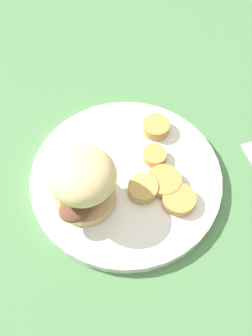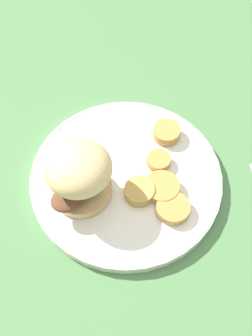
% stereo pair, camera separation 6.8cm
% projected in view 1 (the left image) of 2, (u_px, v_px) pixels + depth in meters
% --- Properties ---
extents(ground_plane, '(4.00, 4.00, 0.00)m').
position_uv_depth(ground_plane, '(126.00, 182.00, 0.72)').
color(ground_plane, '#4C7A47').
extents(dinner_plate, '(0.29, 0.29, 0.02)m').
position_uv_depth(dinner_plate, '(126.00, 179.00, 0.71)').
color(dinner_plate, white).
rests_on(dinner_plate, ground_plane).
extents(sandwich, '(0.10, 0.09, 0.09)m').
position_uv_depth(sandwich, '(83.00, 182.00, 0.64)').
color(sandwich, tan).
rests_on(sandwich, dinner_plate).
extents(potato_round_0, '(0.04, 0.04, 0.02)m').
position_uv_depth(potato_round_0, '(156.00, 127.00, 0.74)').
color(potato_round_0, '#BC8942').
rests_on(potato_round_0, dinner_plate).
extents(potato_round_1, '(0.04, 0.04, 0.01)m').
position_uv_depth(potato_round_1, '(155.00, 156.00, 0.72)').
color(potato_round_1, '#BC8942').
rests_on(potato_round_1, dinner_plate).
extents(potato_round_2, '(0.04, 0.04, 0.02)m').
position_uv_depth(potato_round_2, '(145.00, 187.00, 0.69)').
color(potato_round_2, tan).
rests_on(potato_round_2, dinner_plate).
extents(potato_round_3, '(0.05, 0.05, 0.01)m').
position_uv_depth(potato_round_3, '(164.00, 181.00, 0.69)').
color(potato_round_3, '#BC8942').
rests_on(potato_round_3, dinner_plate).
extents(potato_round_4, '(0.05, 0.05, 0.01)m').
position_uv_depth(potato_round_4, '(179.00, 200.00, 0.68)').
color(potato_round_4, '#BC8942').
rests_on(potato_round_4, dinner_plate).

